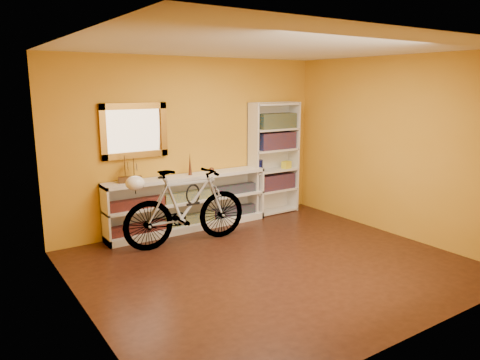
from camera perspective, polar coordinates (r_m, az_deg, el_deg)
floor at (r=5.75m, az=3.95°, el=-10.57°), size 4.50×4.00×0.01m
ceiling at (r=5.33m, az=4.36°, el=16.35°), size 4.50×4.00×0.01m
back_wall at (r=7.06m, az=-5.92°, el=4.60°), size 4.50×0.01×2.60m
left_wall at (r=4.40m, az=-19.75°, el=-0.47°), size 0.01×4.00×2.60m
right_wall at (r=6.99m, az=18.95°, el=3.95°), size 0.01×4.00×2.60m
gilt_mirror at (r=6.61m, az=-13.14°, el=6.04°), size 0.98×0.06×0.78m
wall_socket at (r=7.70m, az=0.26°, el=-2.69°), size 0.09×0.02×0.09m
console_unit at (r=6.97m, az=-6.43°, el=-2.83°), size 2.60×0.35×0.85m
cd_row_lower at (r=7.02m, az=-6.31°, el=-4.88°), size 2.50×0.13×0.14m
cd_row_upper at (r=6.93m, az=-6.38°, el=-1.99°), size 2.50×0.13×0.14m
model_ship at (r=6.48m, az=-13.72°, el=1.36°), size 0.34×0.20×0.38m
toy_car at (r=6.69m, az=-9.82°, el=0.19°), size 0.00×0.00×0.00m
bronze_ornament at (r=6.86m, az=-6.30°, el=2.00°), size 0.06×0.06×0.34m
decorative_orb at (r=7.06m, az=-3.59°, el=1.28°), size 0.08×0.08×0.08m
bookcase at (r=7.76m, az=4.26°, el=2.68°), size 0.90×0.30×1.90m
book_row_a at (r=7.86m, az=4.50°, el=-0.21°), size 0.70×0.22×0.26m
book_row_b at (r=7.74m, az=4.59°, el=4.94°), size 0.70×0.22×0.28m
book_row_c at (r=7.71m, az=4.63°, el=7.41°), size 0.70×0.22×0.25m
travel_mug at (r=7.57m, az=2.55°, el=1.81°), size 0.09×0.09×0.20m
red_tin at (r=7.59m, az=2.99°, el=7.02°), size 0.13×0.13×0.16m
yellow_bag at (r=7.90m, az=5.86°, el=1.91°), size 0.18×0.14×0.12m
bicycle at (r=6.32m, az=-6.79°, el=-3.33°), size 0.60×1.86×1.08m
helmet at (r=5.99m, az=-13.04°, el=-0.37°), size 0.25×0.24×0.19m
u_lock at (r=6.32m, az=-5.92°, el=-1.80°), size 0.22×0.02×0.22m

